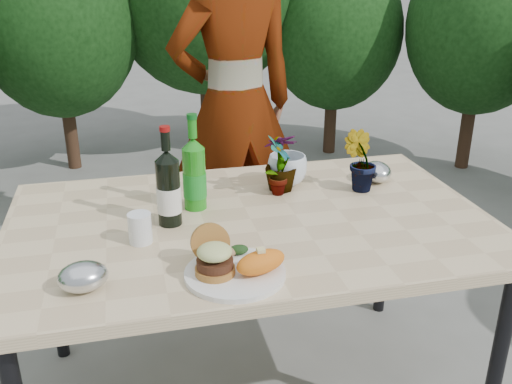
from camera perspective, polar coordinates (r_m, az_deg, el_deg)
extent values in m
cube|color=beige|center=(1.92, -0.55, -3.24)|extent=(1.60, 1.00, 0.04)
cylinder|color=black|center=(2.07, 23.01, -15.38)|extent=(0.05, 0.05, 0.71)
cylinder|color=black|center=(2.45, -19.67, -8.46)|extent=(0.05, 0.05, 0.71)
cylinder|color=black|center=(2.66, 12.75, -5.00)|extent=(0.05, 0.05, 0.71)
cylinder|color=#382316|center=(4.70, -17.92, 4.80)|extent=(0.10, 0.10, 0.42)
ellipsoid|color=#1D4A18|center=(4.52, -19.42, 16.36)|extent=(1.20, 1.20, 1.49)
cylinder|color=#382316|center=(4.91, -4.91, 7.06)|extent=(0.10, 0.10, 0.50)
cylinder|color=#382316|center=(4.89, 7.39, 6.15)|extent=(0.10, 0.10, 0.38)
ellipsoid|color=#1D4A18|center=(4.73, 7.89, 15.57)|extent=(1.07, 1.07, 1.23)
cylinder|color=#382316|center=(4.77, 20.17, 4.88)|extent=(0.10, 0.10, 0.44)
ellipsoid|color=#1D4A18|center=(4.60, 21.67, 15.27)|extent=(1.08, 1.08, 1.31)
cylinder|color=white|center=(1.58, -2.11, -8.15)|extent=(0.28, 0.28, 0.01)
cylinder|color=#B7722D|center=(1.57, -4.11, -7.82)|extent=(0.11, 0.11, 0.02)
cylinder|color=#472314|center=(1.55, -4.13, -7.11)|extent=(0.10, 0.10, 0.02)
ellipsoid|color=beige|center=(1.54, -4.17, -5.99)|extent=(0.10, 0.10, 0.04)
cylinder|color=#B7722D|center=(1.61, -4.60, -5.08)|extent=(0.11, 0.06, 0.11)
ellipsoid|color=orange|center=(1.56, 0.49, -7.01)|extent=(0.17, 0.12, 0.06)
ellipsoid|color=olive|center=(1.65, -2.74, -6.00)|extent=(0.04, 0.04, 0.02)
ellipsoid|color=#193814|center=(1.66, -1.75, -5.78)|extent=(0.06, 0.04, 0.03)
cylinder|color=black|center=(1.85, -8.72, -0.10)|extent=(0.08, 0.08, 0.22)
cylinder|color=white|center=(1.86, -8.68, -0.71)|extent=(0.08, 0.08, 0.09)
cone|color=black|center=(1.81, -8.95, 3.60)|extent=(0.08, 0.08, 0.04)
cylinder|color=black|center=(1.79, -9.05, 5.08)|extent=(0.03, 0.03, 0.06)
cylinder|color=maroon|center=(1.78, -9.12, 6.27)|extent=(0.03, 0.03, 0.02)
cylinder|color=#1D8818|center=(1.96, -6.17, 1.33)|extent=(0.08, 0.08, 0.22)
cylinder|color=#198C26|center=(1.97, -6.14, 0.75)|extent=(0.08, 0.08, 0.09)
cone|color=#1D8818|center=(1.92, -6.32, 4.87)|extent=(0.08, 0.08, 0.04)
cylinder|color=#1D8818|center=(1.90, -6.39, 6.34)|extent=(0.03, 0.03, 0.06)
cylinder|color=#0C5919|center=(1.89, -6.44, 7.52)|extent=(0.03, 0.03, 0.02)
cylinder|color=white|center=(1.77, -11.52, -3.56)|extent=(0.07, 0.07, 0.09)
imported|color=#295D20|center=(2.06, 2.25, 2.63)|extent=(0.12, 0.14, 0.22)
imported|color=#20521C|center=(2.14, 10.35, 3.04)|extent=(0.16, 0.15, 0.22)
imported|color=#28561D|center=(2.11, 2.55, 3.02)|extent=(0.13, 0.13, 0.22)
imported|color=silver|center=(2.17, 3.15, 2.23)|extent=(0.18, 0.18, 0.12)
ellipsoid|color=silver|center=(1.57, -16.93, -8.10)|extent=(0.15, 0.12, 0.08)
ellipsoid|color=silver|center=(2.26, 11.99, 1.99)|extent=(0.12, 0.14, 0.08)
imported|color=#916948|center=(2.80, -2.17, 8.64)|extent=(0.71, 0.52, 1.77)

